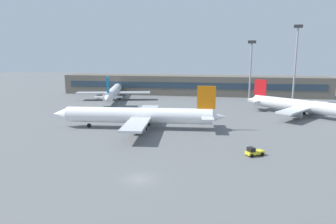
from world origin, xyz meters
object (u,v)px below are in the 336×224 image
(airplane_near, at_px, (137,115))
(airplane_mid, at_px, (309,107))
(floodlight_tower_east, at_px, (296,59))
(baggage_tug_yellow, at_px, (254,152))
(airplane_far, at_px, (114,92))
(floodlight_tower_west, at_px, (251,66))

(airplane_near, relative_size, airplane_mid, 1.27)
(airplane_near, bearing_deg, floodlight_tower_east, 45.31)
(airplane_mid, bearing_deg, baggage_tug_yellow, -117.49)
(airplane_near, relative_size, baggage_tug_yellow, 11.99)
(baggage_tug_yellow, bearing_deg, floodlight_tower_east, 71.73)
(baggage_tug_yellow, bearing_deg, airplane_far, 128.08)
(airplane_mid, height_order, floodlight_tower_east, floodlight_tower_east)
(airplane_far, relative_size, baggage_tug_yellow, 11.39)
(floodlight_tower_east, bearing_deg, baggage_tug_yellow, -108.27)
(airplane_mid, height_order, airplane_far, airplane_far)
(floodlight_tower_west, bearing_deg, baggage_tug_yellow, -94.80)
(floodlight_tower_west, xyz_separation_m, floodlight_tower_east, (16.53, -3.54, 2.91))
(airplane_mid, relative_size, floodlight_tower_west, 1.49)
(floodlight_tower_west, bearing_deg, airplane_near, -121.86)
(airplane_near, distance_m, airplane_far, 52.36)
(floodlight_tower_west, distance_m, floodlight_tower_east, 17.16)
(airplane_near, distance_m, floodlight_tower_east, 72.95)
(airplane_far, height_order, floodlight_tower_east, floodlight_tower_east)
(airplane_mid, bearing_deg, floodlight_tower_west, 114.71)
(airplane_near, xyz_separation_m, floodlight_tower_east, (50.40, 50.94, 13.68))
(airplane_mid, height_order, floodlight_tower_west, floodlight_tower_west)
(floodlight_tower_west, bearing_deg, airplane_far, -172.62)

